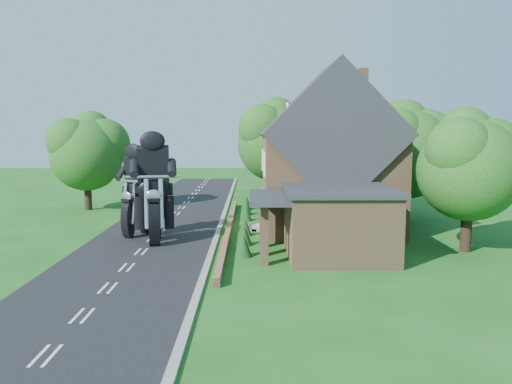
{
  "coord_description": "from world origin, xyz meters",
  "views": [
    {
      "loc": [
        5.71,
        -25.19,
        6.18
      ],
      "look_at": [
        5.95,
        2.56,
        2.8
      ],
      "focal_mm": 35.0,
      "sensor_mm": 36.0,
      "label": 1
    }
  ],
  "objects_px": {
    "garden_wall": "(229,229)",
    "house": "(328,161)",
    "motorcycle_follow": "(137,222)",
    "annex": "(335,221)",
    "motorcycle_lead": "(155,227)"
  },
  "relations": [
    {
      "from": "motorcycle_lead",
      "to": "motorcycle_follow",
      "type": "bearing_deg",
      "value": -63.86
    },
    {
      "from": "garden_wall",
      "to": "annex",
      "type": "xyz_separation_m",
      "value": [
        5.57,
        -5.8,
        1.57
      ]
    },
    {
      "from": "motorcycle_lead",
      "to": "motorcycle_follow",
      "type": "distance_m",
      "value": 2.37
    },
    {
      "from": "annex",
      "to": "motorcycle_follow",
      "type": "bearing_deg",
      "value": 156.52
    },
    {
      "from": "motorcycle_follow",
      "to": "annex",
      "type": "bearing_deg",
      "value": -174.78
    },
    {
      "from": "motorcycle_follow",
      "to": "garden_wall",
      "type": "bearing_deg",
      "value": -140.38
    },
    {
      "from": "garden_wall",
      "to": "motorcycle_follow",
      "type": "distance_m",
      "value": 5.52
    },
    {
      "from": "house",
      "to": "motorcycle_lead",
      "type": "bearing_deg",
      "value": -158.82
    },
    {
      "from": "garden_wall",
      "to": "annex",
      "type": "bearing_deg",
      "value": -46.16
    },
    {
      "from": "annex",
      "to": "house",
      "type": "bearing_deg",
      "value": 84.76
    },
    {
      "from": "house",
      "to": "motorcycle_follow",
      "type": "height_order",
      "value": "house"
    },
    {
      "from": "motorcycle_lead",
      "to": "garden_wall",
      "type": "bearing_deg",
      "value": -153.93
    },
    {
      "from": "motorcycle_lead",
      "to": "motorcycle_follow",
      "type": "relative_size",
      "value": 1.13
    },
    {
      "from": "garden_wall",
      "to": "house",
      "type": "distance_m",
      "value": 7.52
    },
    {
      "from": "garden_wall",
      "to": "house",
      "type": "height_order",
      "value": "house"
    }
  ]
}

